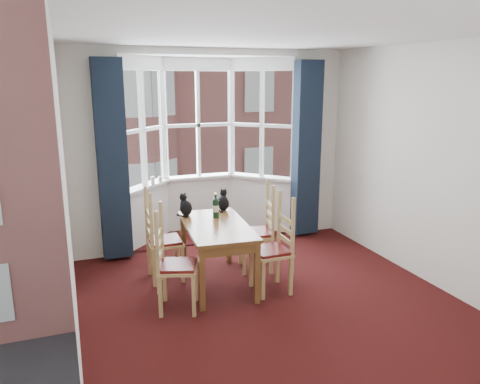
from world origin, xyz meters
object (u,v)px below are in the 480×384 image
dining_table (217,232)px  cat_right (223,202)px  chair_right_near (278,251)px  chair_left_near (169,267)px  candle_short (160,180)px  chair_right_far (263,234)px  cat_left (186,207)px  chair_left_far (157,243)px  wine_bottle (216,207)px  candle_tall (153,181)px

dining_table → cat_right: bearing=64.1°
dining_table → chair_right_near: 0.75m
dining_table → chair_left_near: 0.80m
chair_left_near → candle_short: candle_short is taller
chair_right_far → cat_left: size_ratio=3.21×
chair_right_far → cat_left: bearing=164.0°
candle_short → chair_left_near: bearing=-99.3°
dining_table → chair_right_far: chair_right_far is taller
chair_left_far → candle_short: 1.54m
wine_bottle → chair_left_far: bearing=173.2°
wine_bottle → candle_short: bearing=104.0°
wine_bottle → cat_left: bearing=145.6°
chair_right_near → cat_left: (-0.85, 0.90, 0.38)m
chair_right_far → cat_left: cat_left is taller
chair_left_near → chair_right_far: 1.50m
chair_left_near → chair_right_near: size_ratio=1.00×
chair_left_far → chair_right_near: (1.24, -0.76, 0.00)m
chair_left_near → candle_tall: (0.24, 2.18, 0.46)m
dining_table → candle_short: 1.83m
chair_right_near → chair_right_far: (0.08, 0.63, 0.00)m
chair_left_near → cat_right: (0.93, 0.98, 0.38)m
chair_right_far → wine_bottle: bearing=175.6°
chair_left_near → chair_right_far: bearing=25.8°
chair_right_far → candle_tall: candle_tall is taller
candle_short → cat_right: bearing=-65.3°
chair_right_near → chair_left_far: bearing=148.5°
wine_bottle → candle_tall: 1.56m
cat_left → candle_short: cat_left is taller
cat_right → wine_bottle: 0.34m
cat_right → chair_right_far: bearing=-38.3°
candle_tall → candle_short: 0.12m
cat_left → wine_bottle: 0.39m
cat_left → candle_tall: 1.28m
candle_tall → chair_left_far: bearing=-98.9°
chair_right_near → candle_short: (-0.91, 2.19, 0.45)m
chair_left_near → chair_right_near: same height
chair_left_near → wine_bottle: bearing=43.3°
chair_left_far → cat_right: cat_right is taller
cat_left → candle_short: 1.30m
cat_left → chair_left_far: bearing=-161.0°
chair_right_far → chair_left_near: bearing=-154.2°
cat_right → chair_left_near: bearing=-133.5°
chair_right_far → cat_left: (-0.93, 0.27, 0.38)m
chair_left_near → chair_left_far: (0.03, 0.78, 0.00)m
chair_left_near → candle_tall: size_ratio=7.59×
chair_right_near → wine_bottle: 0.95m
chair_left_near → chair_right_far: same height
dining_table → cat_left: 0.59m
cat_left → chair_left_near: bearing=-114.6°
dining_table → cat_left: bearing=116.2°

